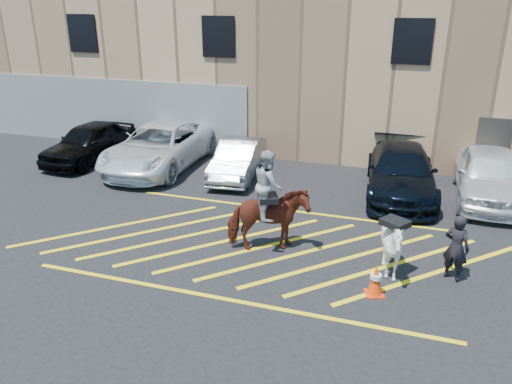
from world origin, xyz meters
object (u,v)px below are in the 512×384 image
(car_white_suv, at_px, (489,175))
(traffic_cone, at_px, (376,280))
(handler, at_px, (456,248))
(car_white_pickup, at_px, (160,146))
(car_black_suv, at_px, (90,142))
(car_blue_suv, at_px, (401,172))
(mounted_bay, at_px, (268,212))
(saddled_white, at_px, (392,246))
(car_silver_sedan, at_px, (238,159))

(car_white_suv, xyz_separation_m, traffic_cone, (-2.82, -6.65, -0.44))
(handler, bearing_deg, car_white_pickup, -0.06)
(car_white_suv, bearing_deg, traffic_cone, -112.34)
(car_black_suv, bearing_deg, traffic_cone, -24.44)
(car_black_suv, bearing_deg, handler, -16.92)
(car_blue_suv, xyz_separation_m, traffic_cone, (-0.18, -6.31, -0.39))
(car_blue_suv, relative_size, mounted_bay, 1.97)
(car_blue_suv, xyz_separation_m, saddled_white, (0.08, -5.39, 0.00))
(car_white_suv, bearing_deg, saddled_white, -113.47)
(car_black_suv, xyz_separation_m, traffic_cone, (11.50, -6.24, -0.38))
(car_silver_sedan, distance_m, handler, 8.64)
(handler, height_order, saddled_white, handler)
(handler, xyz_separation_m, mounted_bay, (-4.40, 0.02, 0.27))
(car_white_pickup, distance_m, mounted_bay, 7.71)
(mounted_bay, bearing_deg, car_white_pickup, 138.19)
(car_black_suv, relative_size, saddled_white, 2.44)
(handler, distance_m, traffic_cone, 2.06)
(mounted_bay, distance_m, traffic_cone, 3.12)
(car_silver_sedan, relative_size, mounted_bay, 1.48)
(car_black_suv, distance_m, car_white_pickup, 2.97)
(traffic_cone, bearing_deg, handler, 36.90)
(car_white_suv, bearing_deg, mounted_bay, -135.34)
(handler, bearing_deg, car_white_suv, -75.60)
(mounted_bay, bearing_deg, car_blue_suv, 59.73)
(car_silver_sedan, xyz_separation_m, handler, (7.00, -5.06, 0.15))
(car_white_pickup, xyz_separation_m, handler, (10.14, -5.16, -0.01))
(car_silver_sedan, relative_size, car_blue_suv, 0.75)
(car_silver_sedan, xyz_separation_m, traffic_cone, (5.38, -6.27, -0.27))
(car_white_suv, distance_m, traffic_cone, 7.23)
(car_blue_suv, bearing_deg, car_white_pickup, 174.39)
(car_black_suv, bearing_deg, car_silver_sedan, 4.34)
(car_blue_suv, xyz_separation_m, mounted_bay, (-2.96, -5.07, 0.31))
(car_black_suv, xyz_separation_m, car_blue_suv, (11.68, 0.07, 0.01))
(car_black_suv, relative_size, handler, 2.78)
(saddled_white, height_order, traffic_cone, saddled_white)
(car_black_suv, height_order, car_silver_sedan, car_black_suv)
(car_silver_sedan, height_order, car_blue_suv, car_blue_suv)
(saddled_white, xyz_separation_m, traffic_cone, (-0.26, -0.92, -0.39))
(car_blue_suv, bearing_deg, mounted_bay, -125.46)
(car_silver_sedan, distance_m, car_blue_suv, 5.57)
(traffic_cone, bearing_deg, car_white_suv, 67.00)
(car_white_suv, height_order, saddled_white, car_white_suv)
(car_black_suv, relative_size, car_white_suv, 0.92)
(car_silver_sedan, bearing_deg, traffic_cone, -55.49)
(car_black_suv, distance_m, saddled_white, 12.90)
(car_white_suv, relative_size, saddled_white, 2.65)
(mounted_bay, bearing_deg, car_white_suv, 44.00)
(car_blue_suv, bearing_deg, car_silver_sedan, 175.20)
(car_black_suv, bearing_deg, car_white_pickup, 6.56)
(mounted_bay, height_order, saddled_white, mounted_bay)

